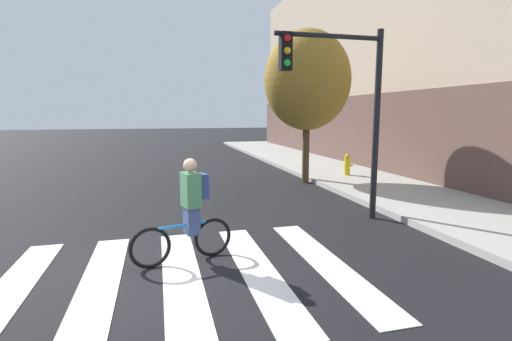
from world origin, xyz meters
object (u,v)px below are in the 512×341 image
object	(u,v)px
fire_hydrant	(347,165)
traffic_light_near	(344,92)
cyclist	(189,210)
street_tree_near	(307,81)

from	to	relation	value
fire_hydrant	traffic_light_near	bearing A→B (deg)	-119.44
cyclist	street_tree_near	distance (m)	8.16
traffic_light_near	street_tree_near	xyz separation A→B (m)	(1.06, 4.70, 0.64)
fire_hydrant	street_tree_near	size ratio (longest dim) A/B	0.15
cyclist	street_tree_near	world-z (taller)	street_tree_near
traffic_light_near	street_tree_near	distance (m)	4.86
cyclist	traffic_light_near	bearing A→B (deg)	23.99
traffic_light_near	street_tree_near	bearing A→B (deg)	77.35
traffic_light_near	street_tree_near	size ratio (longest dim) A/B	0.81
traffic_light_near	fire_hydrant	world-z (taller)	traffic_light_near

